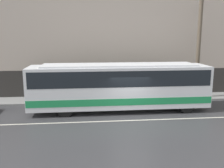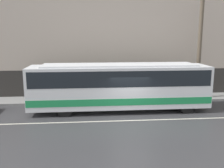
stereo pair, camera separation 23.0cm
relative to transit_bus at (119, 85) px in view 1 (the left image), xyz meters
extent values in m
plane|color=#38383A|center=(0.51, -2.21, -1.80)|extent=(60.00, 60.00, 0.00)
cube|color=gray|center=(0.51, 2.92, -1.73)|extent=(60.00, 2.25, 0.14)
cube|color=#B7A899|center=(0.51, 4.20, 2.77)|extent=(60.00, 0.30, 9.13)
cube|color=#2D2B28|center=(0.51, 4.03, -0.66)|extent=(60.00, 0.06, 2.28)
cube|color=beige|center=(0.51, -2.21, -1.79)|extent=(54.00, 0.14, 0.01)
cube|color=white|center=(-0.01, 0.00, -0.09)|extent=(11.98, 2.48, 2.72)
cube|color=#1E8C4C|center=(-0.01, 0.00, -0.90)|extent=(11.92, 2.51, 0.45)
cube|color=black|center=(-0.01, 0.00, 0.57)|extent=(11.62, 2.50, 1.03)
cube|color=orange|center=(5.93, 0.00, 1.08)|extent=(0.12, 1.86, 0.28)
cube|color=white|center=(-0.01, 0.00, 1.33)|extent=(10.18, 2.11, 0.12)
cylinder|color=black|center=(4.38, -1.08, -1.27)|extent=(1.06, 0.28, 1.06)
cylinder|color=black|center=(4.38, 1.08, -1.27)|extent=(1.06, 0.28, 1.06)
cylinder|color=black|center=(-3.60, -1.08, -1.27)|extent=(1.06, 0.28, 1.06)
cylinder|color=black|center=(-3.60, 1.08, -1.27)|extent=(1.06, 0.28, 1.06)
cylinder|color=brown|center=(6.56, 2.47, 2.28)|extent=(0.31, 0.31, 7.88)
camera|label=1|loc=(-2.17, -16.43, 3.29)|focal=40.00mm
camera|label=2|loc=(-1.94, -16.45, 3.29)|focal=40.00mm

